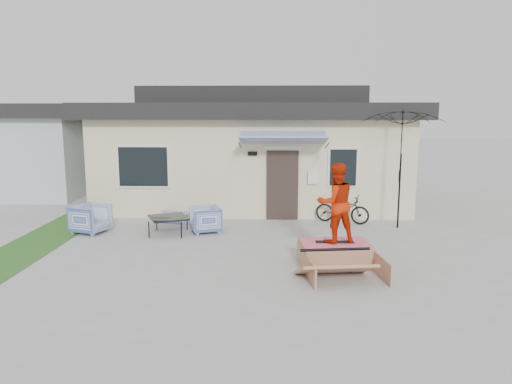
{
  "coord_description": "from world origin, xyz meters",
  "views": [
    {
      "loc": [
        0.72,
        -10.03,
        3.34
      ],
      "look_at": [
        0.3,
        1.8,
        1.3
      ],
      "focal_mm": 34.22,
      "sensor_mm": 36.0,
      "label": 1
    }
  ],
  "objects_px": {
    "coffee_table": "(169,225)",
    "patio_umbrella": "(400,166)",
    "skateboard": "(335,241)",
    "skater": "(336,201)",
    "bicycle": "(342,206)",
    "skate_ramp": "(335,254)",
    "armchair_left": "(91,217)",
    "loveseat": "(180,214)",
    "armchair_right": "(205,218)"
  },
  "relations": [
    {
      "from": "skater",
      "to": "skate_ramp",
      "type": "bearing_deg",
      "value": 81.44
    },
    {
      "from": "loveseat",
      "to": "armchair_right",
      "type": "xyz_separation_m",
      "value": [
        0.9,
        -1.13,
        0.14
      ]
    },
    {
      "from": "coffee_table",
      "to": "skateboard",
      "type": "distance_m",
      "value": 4.81
    },
    {
      "from": "coffee_table",
      "to": "skate_ramp",
      "type": "height_order",
      "value": "skate_ramp"
    },
    {
      "from": "skateboard",
      "to": "skater",
      "type": "distance_m",
      "value": 0.88
    },
    {
      "from": "skate_ramp",
      "to": "skater",
      "type": "height_order",
      "value": "skater"
    },
    {
      "from": "armchair_right",
      "to": "skate_ramp",
      "type": "bearing_deg",
      "value": 30.6
    },
    {
      "from": "armchair_left",
      "to": "skateboard",
      "type": "height_order",
      "value": "armchair_left"
    },
    {
      "from": "patio_umbrella",
      "to": "skateboard",
      "type": "relative_size",
      "value": 3.15
    },
    {
      "from": "bicycle",
      "to": "skater",
      "type": "distance_m",
      "value": 4.05
    },
    {
      "from": "armchair_right",
      "to": "patio_umbrella",
      "type": "xyz_separation_m",
      "value": [
        5.36,
        0.69,
        1.36
      ]
    },
    {
      "from": "loveseat",
      "to": "skateboard",
      "type": "bearing_deg",
      "value": 150.24
    },
    {
      "from": "loveseat",
      "to": "armchair_left",
      "type": "distance_m",
      "value": 2.56
    },
    {
      "from": "coffee_table",
      "to": "skateboard",
      "type": "bearing_deg",
      "value": -30.58
    },
    {
      "from": "bicycle",
      "to": "patio_umbrella",
      "type": "height_order",
      "value": "patio_umbrella"
    },
    {
      "from": "armchair_left",
      "to": "armchair_right",
      "type": "distance_m",
      "value": 3.09
    },
    {
      "from": "coffee_table",
      "to": "skater",
      "type": "height_order",
      "value": "skater"
    },
    {
      "from": "loveseat",
      "to": "coffee_table",
      "type": "xyz_separation_m",
      "value": [
        -0.07,
        -1.33,
        -0.01
      ]
    },
    {
      "from": "patio_umbrella",
      "to": "skateboard",
      "type": "distance_m",
      "value": 4.18
    },
    {
      "from": "armchair_left",
      "to": "patio_umbrella",
      "type": "xyz_separation_m",
      "value": [
        8.45,
        0.88,
        1.32
      ]
    },
    {
      "from": "skate_ramp",
      "to": "loveseat",
      "type": "bearing_deg",
      "value": 129.62
    },
    {
      "from": "skateboard",
      "to": "loveseat",
      "type": "bearing_deg",
      "value": 135.5
    },
    {
      "from": "armchair_left",
      "to": "coffee_table",
      "type": "xyz_separation_m",
      "value": [
        2.12,
        -0.01,
        -0.2
      ]
    },
    {
      "from": "armchair_left",
      "to": "skater",
      "type": "distance_m",
      "value": 6.79
    },
    {
      "from": "coffee_table",
      "to": "bicycle",
      "type": "relative_size",
      "value": 0.6
    },
    {
      "from": "loveseat",
      "to": "skater",
      "type": "relative_size",
      "value": 0.75
    },
    {
      "from": "skate_ramp",
      "to": "skateboard",
      "type": "height_order",
      "value": "skateboard"
    },
    {
      "from": "armchair_left",
      "to": "skateboard",
      "type": "bearing_deg",
      "value": -92.36
    },
    {
      "from": "bicycle",
      "to": "skate_ramp",
      "type": "height_order",
      "value": "bicycle"
    },
    {
      "from": "armchair_right",
      "to": "bicycle",
      "type": "bearing_deg",
      "value": 88.81
    },
    {
      "from": "armchair_right",
      "to": "patio_umbrella",
      "type": "bearing_deg",
      "value": 78.31
    },
    {
      "from": "skater",
      "to": "armchair_right",
      "type": "bearing_deg",
      "value": -55.63
    },
    {
      "from": "armchair_left",
      "to": "skate_ramp",
      "type": "bearing_deg",
      "value": -92.72
    },
    {
      "from": "coffee_table",
      "to": "skate_ramp",
      "type": "relative_size",
      "value": 0.49
    },
    {
      "from": "patio_umbrella",
      "to": "armchair_left",
      "type": "bearing_deg",
      "value": -174.04
    },
    {
      "from": "armchair_left",
      "to": "patio_umbrella",
      "type": "bearing_deg",
      "value": -64.94
    },
    {
      "from": "skater",
      "to": "loveseat",
      "type": "bearing_deg",
      "value": -58.62
    },
    {
      "from": "coffee_table",
      "to": "skater",
      "type": "xyz_separation_m",
      "value": [
        4.14,
        -2.44,
        1.15
      ]
    },
    {
      "from": "coffee_table",
      "to": "patio_umbrella",
      "type": "distance_m",
      "value": 6.57
    },
    {
      "from": "armchair_left",
      "to": "skateboard",
      "type": "xyz_separation_m",
      "value": [
        6.25,
        -2.46,
        0.08
      ]
    },
    {
      "from": "coffee_table",
      "to": "patio_umbrella",
      "type": "relative_size",
      "value": 0.37
    },
    {
      "from": "patio_umbrella",
      "to": "skate_ramp",
      "type": "relative_size",
      "value": 1.33
    },
    {
      "from": "armchair_right",
      "to": "skater",
      "type": "distance_m",
      "value": 4.24
    },
    {
      "from": "bicycle",
      "to": "patio_umbrella",
      "type": "xyz_separation_m",
      "value": [
        1.49,
        -0.55,
        1.24
      ]
    },
    {
      "from": "bicycle",
      "to": "coffee_table",
      "type": "bearing_deg",
      "value": 127.78
    },
    {
      "from": "loveseat",
      "to": "bicycle",
      "type": "relative_size",
      "value": 0.8
    },
    {
      "from": "bicycle",
      "to": "loveseat",
      "type": "bearing_deg",
      "value": 112.56
    },
    {
      "from": "skateboard",
      "to": "skater",
      "type": "height_order",
      "value": "skater"
    },
    {
      "from": "loveseat",
      "to": "coffee_table",
      "type": "relative_size",
      "value": 1.34
    },
    {
      "from": "bicycle",
      "to": "skate_ramp",
      "type": "relative_size",
      "value": 0.83
    }
  ]
}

